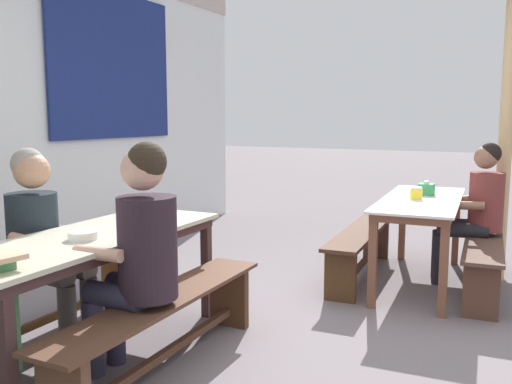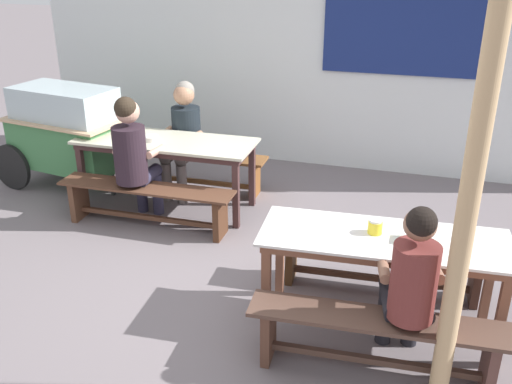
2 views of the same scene
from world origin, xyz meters
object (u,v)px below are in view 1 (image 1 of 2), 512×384
(bench_near_back, at_px, (361,244))
(person_center_facing, at_px, (41,232))
(person_near_front, at_px, (475,206))
(wooden_support_post, at_px, (505,141))
(dining_table_far, at_px, (92,247))
(dining_table_near, at_px, (421,208))
(tissue_box, at_px, (426,189))
(condiment_jar, at_px, (416,193))
(bench_near_front, at_px, (483,256))
(soup_bowl, at_px, (83,235))
(bench_far_back, at_px, (34,295))
(person_left_back_turned, at_px, (139,246))

(bench_near_back, bearing_deg, person_center_facing, 148.38)
(person_near_front, bearing_deg, wooden_support_post, -39.47)
(dining_table_far, relative_size, dining_table_near, 1.07)
(tissue_box, relative_size, condiment_jar, 1.24)
(bench_near_front, xyz_separation_m, soup_bowl, (-2.50, 1.93, 0.47))
(condiment_jar, distance_m, soup_bowl, 2.77)
(person_near_front, xyz_separation_m, person_center_facing, (-2.53, 2.32, 0.03))
(dining_table_near, bearing_deg, person_center_facing, 140.50)
(bench_near_front, distance_m, condiment_jar, 0.74)
(dining_table_far, xyz_separation_m, bench_near_back, (2.31, -0.98, -0.37))
(person_near_front, bearing_deg, bench_far_back, 136.72)
(bench_near_back, relative_size, bench_near_front, 1.03)
(dining_table_near, height_order, tissue_box, tissue_box)
(person_center_facing, distance_m, tissue_box, 3.19)
(tissue_box, xyz_separation_m, wooden_support_post, (0.22, -0.60, 0.43))
(bench_far_back, bearing_deg, bench_near_front, -46.40)
(dining_table_far, height_order, dining_table_near, same)
(dining_table_far, height_order, bench_near_back, dining_table_far)
(dining_table_near, relative_size, person_near_front, 1.42)
(tissue_box, bearing_deg, wooden_support_post, -70.03)
(soup_bowl, xyz_separation_m, wooden_support_post, (2.91, -2.03, 0.46))
(dining_table_far, relative_size, wooden_support_post, 0.76)
(person_left_back_turned, bearing_deg, person_near_front, -28.47)
(dining_table_near, xyz_separation_m, wooden_support_post, (0.44, -0.60, 0.56))
(condiment_jar, height_order, soup_bowl, condiment_jar)
(dining_table_far, height_order, wooden_support_post, wooden_support_post)
(bench_near_back, xyz_separation_m, condiment_jar, (-0.04, -0.47, 0.50))
(person_left_back_turned, relative_size, tissue_box, 10.09)
(dining_table_far, height_order, condiment_jar, condiment_jar)
(bench_near_back, bearing_deg, person_near_front, -75.62)
(person_center_facing, height_order, condiment_jar, person_center_facing)
(dining_table_near, xyz_separation_m, person_center_facing, (-2.32, 1.92, 0.05))
(bench_far_back, xyz_separation_m, person_left_back_turned, (-0.12, -0.95, 0.45))
(person_center_facing, height_order, tissue_box, person_center_facing)
(bench_near_back, distance_m, tissue_box, 0.75)
(person_left_back_turned, distance_m, person_center_facing, 0.89)
(dining_table_near, relative_size, tissue_box, 13.38)
(person_near_front, height_order, wooden_support_post, wooden_support_post)
(bench_near_back, relative_size, person_near_front, 1.39)
(dining_table_near, height_order, person_near_front, person_near_front)
(person_left_back_turned, bearing_deg, bench_near_back, -12.34)
(person_left_back_turned, relative_size, wooden_support_post, 0.53)
(bench_near_front, bearing_deg, dining_table_far, 139.97)
(dining_table_near, distance_m, bench_far_back, 3.10)
(bench_near_front, xyz_separation_m, person_near_front, (0.17, 0.10, 0.38))
(bench_near_back, height_order, person_center_facing, person_center_facing)
(dining_table_near, distance_m, person_center_facing, 3.01)
(person_left_back_turned, height_order, wooden_support_post, wooden_support_post)
(bench_far_back, bearing_deg, bench_near_back, -32.71)
(dining_table_far, distance_m, bench_near_front, 3.12)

